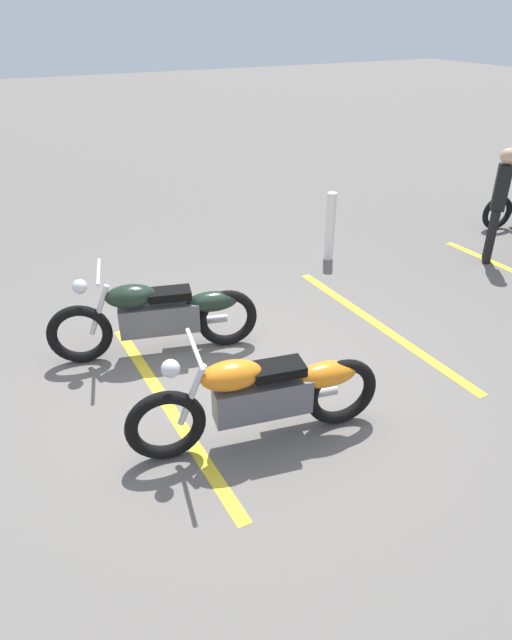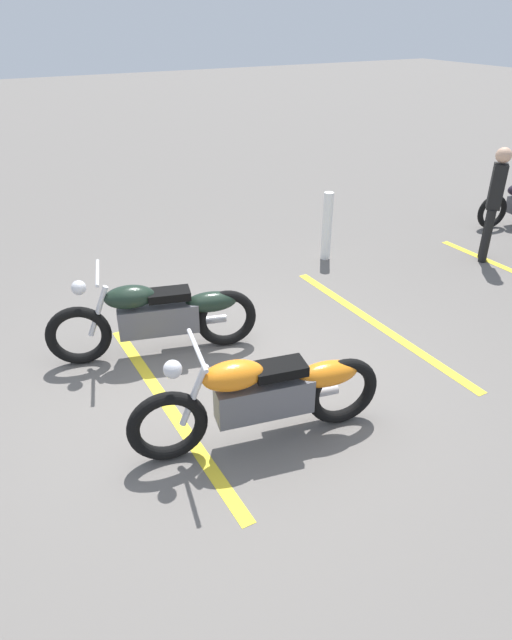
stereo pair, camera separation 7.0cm
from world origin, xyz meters
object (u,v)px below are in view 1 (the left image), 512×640
motorcycle_dark_foreground (160,315)px  motorcycle_bright_foreground (264,395)px  bystander_near_row (499,201)px  bollard_post (330,227)px

motorcycle_dark_foreground → motorcycle_bright_foreground: bearing=115.0°
motorcycle_dark_foreground → bystander_near_row: bystander_near_row is taller
motorcycle_dark_foreground → bollard_post: size_ratio=2.16×
motorcycle_dark_foreground → bollard_post: 3.35m
motorcycle_dark_foreground → bystander_near_row: bearing=-163.4°
bollard_post → motorcycle_dark_foreground: bearing=-156.0°
bystander_near_row → motorcycle_bright_foreground: bearing=67.5°
motorcycle_dark_foreground → bystander_near_row: size_ratio=1.33×
motorcycle_bright_foreground → motorcycle_dark_foreground: bearing=-68.9°
motorcycle_bright_foreground → bystander_near_row: size_ratio=1.34×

